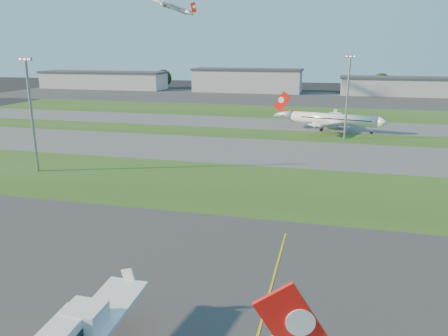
% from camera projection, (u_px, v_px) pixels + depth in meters
% --- Properties ---
extents(grass_strip_a, '(300.00, 34.00, 0.01)m').
position_uv_depth(grass_strip_a, '(273.00, 189.00, 88.95)').
color(grass_strip_a, '#2D4C19').
rests_on(grass_strip_a, ground).
extents(taxiway_a, '(300.00, 32.00, 0.01)m').
position_uv_depth(taxiway_a, '(289.00, 153.00, 119.84)').
color(taxiway_a, '#515154').
rests_on(taxiway_a, ground).
extents(grass_strip_b, '(300.00, 18.00, 0.01)m').
position_uv_depth(grass_strip_b, '(297.00, 136.00, 143.24)').
color(grass_strip_b, '#2D4C19').
rests_on(grass_strip_b, ground).
extents(taxiway_b, '(300.00, 26.00, 0.01)m').
position_uv_depth(taxiway_b, '(302.00, 125.00, 163.84)').
color(taxiway_b, '#515154').
rests_on(taxiway_b, ground).
extents(grass_strip_c, '(300.00, 40.00, 0.01)m').
position_uv_depth(grass_strip_c, '(307.00, 113.00, 194.73)').
color(grass_strip_c, '#2D4C19').
rests_on(grass_strip_c, ground).
extents(apron_far, '(400.00, 80.00, 0.01)m').
position_uv_depth(apron_far, '(314.00, 98.00, 250.89)').
color(apron_far, '#333335').
rests_on(apron_far, ground).
extents(airliner_taxiing, '(36.44, 30.59, 11.51)m').
position_uv_depth(airliner_taxiing, '(333.00, 119.00, 150.72)').
color(airliner_taxiing, white).
rests_on(airliner_taxiing, ground).
extents(airliner_departing, '(27.92, 23.58, 8.72)m').
position_uv_depth(airliner_departing, '(168.00, 4.00, 236.49)').
color(airliner_departing, white).
extents(light_mast_west, '(3.20, 0.70, 25.80)m').
position_uv_depth(light_mast_west, '(31.00, 108.00, 97.86)').
color(light_mast_west, gray).
rests_on(light_mast_west, ground).
extents(light_mast_centre, '(3.20, 0.70, 25.80)m').
position_uv_depth(light_mast_centre, '(348.00, 92.00, 133.97)').
color(light_mast_centre, gray).
rests_on(light_mast_centre, ground).
extents(hangar_far_west, '(91.80, 23.00, 12.20)m').
position_uv_depth(hangar_far_west, '(103.00, 80.00, 312.29)').
color(hangar_far_west, '#AAACB2').
rests_on(hangar_far_west, ground).
extents(hangar_west, '(71.40, 23.00, 15.20)m').
position_uv_depth(hangar_west, '(247.00, 80.00, 287.44)').
color(hangar_west, '#AAACB2').
rests_on(hangar_west, ground).
extents(hangar_east, '(81.60, 23.00, 11.20)m').
position_uv_depth(hangar_east, '(409.00, 86.00, 264.68)').
color(hangar_east, '#AAACB2').
rests_on(hangar_east, ground).
extents(tree_far_west, '(11.00, 11.00, 12.00)m').
position_uv_depth(tree_far_west, '(64.00, 77.00, 333.69)').
color(tree_far_west, black).
rests_on(tree_far_west, ground).
extents(tree_west, '(12.10, 12.10, 13.20)m').
position_uv_depth(tree_west, '(163.00, 78.00, 316.75)').
color(tree_west, black).
rests_on(tree_west, ground).
extents(tree_mid_west, '(9.90, 9.90, 10.80)m').
position_uv_depth(tree_mid_west, '(287.00, 82.00, 292.39)').
color(tree_mid_west, black).
rests_on(tree_mid_west, ground).
extents(tree_mid_east, '(11.55, 11.55, 12.60)m').
position_uv_depth(tree_mid_east, '(381.00, 82.00, 280.97)').
color(tree_mid_east, black).
rests_on(tree_mid_east, ground).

